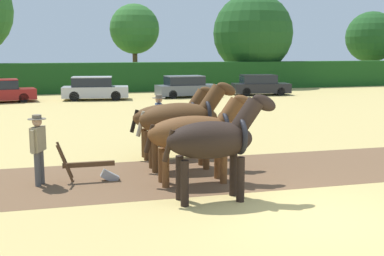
# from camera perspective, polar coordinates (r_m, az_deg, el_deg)

# --- Properties ---
(ground_plane) EXTENTS (240.00, 240.00, 0.00)m
(ground_plane) POSITION_cam_1_polar(r_m,az_deg,el_deg) (10.06, 13.84, -10.17)
(ground_plane) COLOR tan
(hedgerow) EXTENTS (76.86, 1.74, 2.35)m
(hedgerow) POSITION_cam_1_polar(r_m,az_deg,el_deg) (39.52, -10.23, 5.92)
(hedgerow) COLOR #194719
(hedgerow) RESTS_ON ground
(tree_center_left) EXTENTS (4.43, 4.43, 7.45)m
(tree_center_left) POSITION_cam_1_polar(r_m,az_deg,el_deg) (44.13, -6.83, 11.55)
(tree_center_left) COLOR #4C3823
(tree_center_left) RESTS_ON ground
(tree_center) EXTENTS (7.36, 7.36, 8.58)m
(tree_center) POSITION_cam_1_polar(r_m,az_deg,el_deg) (45.72, 7.22, 11.07)
(tree_center) COLOR brown
(tree_center) RESTS_ON ground
(tree_center_right) EXTENTS (5.40, 5.40, 7.47)m
(tree_center_right) POSITION_cam_1_polar(r_m,az_deg,el_deg) (55.84, 20.48, 10.06)
(tree_center_right) COLOR #423323
(tree_center_right) RESTS_ON ground
(draft_horse_lead_left) EXTENTS (2.65, 0.96, 2.41)m
(draft_horse_lead_left) POSITION_cam_1_polar(r_m,az_deg,el_deg) (10.49, 2.78, -1.42)
(draft_horse_lead_left) COLOR black
(draft_horse_lead_left) RESTS_ON ground
(draft_horse_lead_right) EXTENTS (2.92, 1.03, 2.27)m
(draft_horse_lead_right) POSITION_cam_1_polar(r_m,az_deg,el_deg) (11.93, 0.59, -0.58)
(draft_horse_lead_right) COLOR brown
(draft_horse_lead_right) RESTS_ON ground
(draft_horse_trail_left) EXTENTS (2.92, 1.06, 2.49)m
(draft_horse_trail_left) POSITION_cam_1_polar(r_m,az_deg,el_deg) (13.36, -1.08, 1.09)
(draft_horse_trail_left) COLOR #513319
(draft_horse_trail_left) RESTS_ON ground
(draft_horse_trail_right) EXTENTS (2.83, 0.97, 2.26)m
(draft_horse_trail_right) POSITION_cam_1_polar(r_m,az_deg,el_deg) (14.84, -2.45, 1.30)
(draft_horse_trail_right) COLOR #513319
(draft_horse_trail_right) RESTS_ON ground
(plow) EXTENTS (1.55, 0.48, 1.13)m
(plow) POSITION_cam_1_polar(r_m,az_deg,el_deg) (12.48, -11.55, -4.81)
(plow) COLOR #4C331E
(plow) RESTS_ON ground
(farmer_at_plow) EXTENTS (0.44, 0.63, 1.75)m
(farmer_at_plow) POSITION_cam_1_polar(r_m,az_deg,el_deg) (12.33, -17.77, -1.81)
(farmer_at_plow) COLOR #4C4C4C
(farmer_at_plow) RESTS_ON ground
(farmer_beside_team) EXTENTS (0.45, 0.69, 1.79)m
(farmer_beside_team) POSITION_cam_1_polar(r_m,az_deg,el_deg) (16.63, -3.93, 1.43)
(farmer_beside_team) COLOR #38332D
(farmer_beside_team) RESTS_ON ground
(parked_car_left) EXTENTS (4.60, 2.49, 1.57)m
(parked_car_left) POSITION_cam_1_polar(r_m,az_deg,el_deg) (33.31, -11.47, 4.59)
(parked_car_left) COLOR #A8A8B2
(parked_car_left) RESTS_ON ground
(parked_car_center_left) EXTENTS (4.47, 1.98, 1.54)m
(parked_car_center_left) POSITION_cam_1_polar(r_m,az_deg,el_deg) (34.56, -0.67, 4.89)
(parked_car_center_left) COLOR #565B66
(parked_car_center_left) RESTS_ON ground
(parked_car_center) EXTENTS (4.47, 2.49, 1.52)m
(parked_car_center) POSITION_cam_1_polar(r_m,az_deg,el_deg) (36.66, 8.06, 5.04)
(parked_car_center) COLOR black
(parked_car_center) RESTS_ON ground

